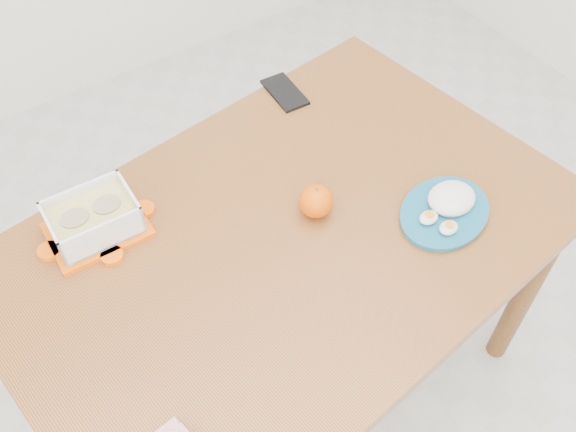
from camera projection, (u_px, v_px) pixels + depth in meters
ground at (337, 371)px, 2.02m from camera, size 3.50×3.50×0.00m
dining_table at (288, 257)px, 1.49m from camera, size 1.37×1.00×0.75m
food_container at (94, 219)px, 1.39m from camera, size 0.22×0.17×0.09m
orange_fruit at (316, 201)px, 1.43m from camera, size 0.08×0.08×0.08m
rice_plate at (447, 207)px, 1.44m from camera, size 0.28×0.28×0.06m
smartphone at (285, 92)px, 1.72m from camera, size 0.08×0.15×0.01m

